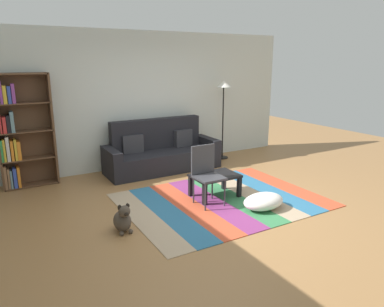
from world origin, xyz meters
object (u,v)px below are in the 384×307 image
object	(u,v)px
couch	(161,153)
folding_chair	(206,170)
dog	(123,220)
bookshelf	(18,134)
tv_remote	(212,176)
standing_lamp	(223,94)
coffee_table	(215,179)
pouf	(263,201)

from	to	relation	value
couch	folding_chair	size ratio (longest dim) A/B	2.51
dog	bookshelf	bearing A→B (deg)	110.42
couch	tv_remote	world-z (taller)	couch
bookshelf	tv_remote	xyz separation A→B (m)	(2.50, -2.15, -0.55)
standing_lamp	coffee_table	bearing A→B (deg)	-127.51
pouf	standing_lamp	size ratio (longest dim) A/B	0.38
standing_lamp	tv_remote	distance (m)	2.72
couch	standing_lamp	xyz separation A→B (m)	(1.55, 0.10, 1.10)
folding_chair	bookshelf	bearing A→B (deg)	166.42
dog	pouf	bearing A→B (deg)	-10.28
dog	folding_chair	bearing A→B (deg)	10.31
couch	folding_chair	xyz separation A→B (m)	(-0.16, -1.94, 0.20)
tv_remote	folding_chair	bearing A→B (deg)	-166.47
standing_lamp	folding_chair	xyz separation A→B (m)	(-1.72, -2.04, -0.90)
bookshelf	standing_lamp	bearing A→B (deg)	-2.55
bookshelf	couch	bearing A→B (deg)	-6.50
couch	dog	xyz separation A→B (m)	(-1.58, -2.19, -0.18)
tv_remote	folding_chair	xyz separation A→B (m)	(-0.16, -0.07, 0.15)
couch	bookshelf	bearing A→B (deg)	173.50
pouf	couch	bearing A→B (deg)	99.80
folding_chair	pouf	bearing A→B (deg)	-15.96
standing_lamp	bookshelf	bearing A→B (deg)	177.45
tv_remote	pouf	bearing A→B (deg)	-69.09
standing_lamp	folding_chair	bearing A→B (deg)	-130.03
pouf	tv_remote	bearing A→B (deg)	122.75
coffee_table	dog	size ratio (longest dim) A/B	1.83
bookshelf	pouf	xyz separation A→B (m)	(2.95, -2.85, -0.81)
couch	tv_remote	size ratio (longest dim) A/B	15.07
couch	coffee_table	size ratio (longest dim) A/B	3.10
couch	coffee_table	distance (m)	1.79
coffee_table	standing_lamp	xyz separation A→B (m)	(1.45, 1.89, 1.13)
tv_remote	bookshelf	bearing A→B (deg)	127.44
standing_lamp	tv_remote	bearing A→B (deg)	-128.39
dog	tv_remote	size ratio (longest dim) A/B	2.65
couch	folding_chair	world-z (taller)	couch
pouf	dog	size ratio (longest dim) A/B	1.65
bookshelf	dog	size ratio (longest dim) A/B	4.87
coffee_table	pouf	xyz separation A→B (m)	(0.34, -0.78, -0.18)
bookshelf	pouf	world-z (taller)	bookshelf
coffee_table	dog	xyz separation A→B (m)	(-1.68, -0.41, -0.15)
dog	folding_chair	xyz separation A→B (m)	(1.42, 0.26, 0.37)
bookshelf	folding_chair	bearing A→B (deg)	-43.52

